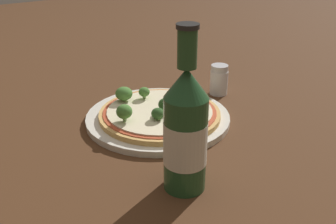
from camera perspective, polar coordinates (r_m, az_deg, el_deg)
The scene contains 11 objects.
ground_plane at distance 0.77m, azimuth -0.07°, elevation -1.32°, with size 3.00×3.00×0.00m, color #4C2D19.
plate at distance 0.77m, azimuth -1.47°, elevation -0.81°, with size 0.28×0.28×0.01m.
pizza at distance 0.76m, azimuth -1.21°, elevation -0.16°, with size 0.23×0.23×0.01m.
broccoli_floret_0 at distance 0.71m, azimuth -6.45°, elevation 0.09°, with size 0.03×0.03×0.03m.
broccoli_floret_1 at distance 0.80m, azimuth 1.57°, elevation 3.07°, with size 0.04×0.04×0.03m.
broccoli_floret_2 at distance 0.71m, azimuth -1.49°, elevation -0.23°, with size 0.02×0.02×0.02m.
broccoli_floret_3 at distance 0.74m, azimuth -0.48°, elevation 1.09°, with size 0.02×0.02×0.03m.
broccoli_floret_4 at distance 0.80m, azimuth -3.48°, elevation 2.90°, with size 0.02×0.02×0.02m.
broccoli_floret_5 at distance 0.79m, azimuth -6.42°, elevation 2.66°, with size 0.03×0.03×0.03m.
beer_bottle at distance 0.54m, azimuth 2.55°, elevation -2.76°, with size 0.06×0.06×0.24m.
pepper_shaker at distance 0.89m, azimuth 7.41°, elevation 4.65°, with size 0.04×0.04×0.07m.
Camera 1 is at (0.57, -0.38, 0.35)m, focal length 42.00 mm.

